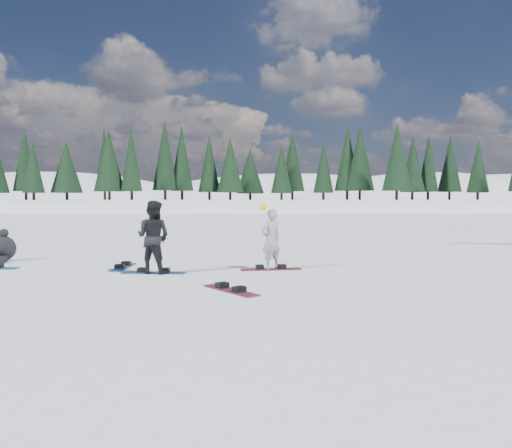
{
  "coord_description": "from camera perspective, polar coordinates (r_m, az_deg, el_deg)",
  "views": [
    {
      "loc": [
        0.23,
        -11.65,
        1.77
      ],
      "look_at": [
        0.51,
        1.18,
        1.1
      ],
      "focal_mm": 35.0,
      "sensor_mm": 36.0,
      "label": 1
    }
  ],
  "objects": [
    {
      "name": "snowboard_man",
      "position": [
        12.0,
        -11.62,
        -5.48
      ],
      "size": [
        1.52,
        0.39,
        0.03
      ],
      "primitive_type": "cube",
      "rotation": [
        0.0,
        0.0,
        -0.07
      ],
      "color": "#1A4E92",
      "rests_on": "ground"
    },
    {
      "name": "snowboarder_man",
      "position": [
        11.91,
        -11.66,
        -1.48
      ],
      "size": [
        1.0,
        0.89,
        1.71
      ],
      "primitive_type": "imported",
      "rotation": [
        0.0,
        0.0,
        2.8
      ],
      "color": "black",
      "rests_on": "ground"
    },
    {
      "name": "ground",
      "position": [
        11.78,
        -2.38,
        -5.65
      ],
      "size": [
        420.0,
        420.0,
        0.0
      ],
      "primitive_type": "plane",
      "color": "white",
      "rests_on": "ground"
    },
    {
      "name": "snowboard_woman",
      "position": [
        12.33,
        1.72,
        -5.2
      ],
      "size": [
        1.52,
        0.47,
        0.03
      ],
      "primitive_type": "cube",
      "rotation": [
        0.0,
        0.0,
        0.13
      ],
      "color": "maroon",
      "rests_on": "ground"
    },
    {
      "name": "alpine_backdrop",
      "position": [
        201.78,
        -4.66,
        -1.49
      ],
      "size": [
        412.5,
        227.0,
        53.2
      ],
      "color": "white",
      "rests_on": "ground"
    },
    {
      "name": "snowboarder_woman",
      "position": [
        12.24,
        1.71,
        -1.72
      ],
      "size": [
        0.65,
        0.61,
        1.64
      ],
      "rotation": [
        0.0,
        0.0,
        3.76
      ],
      "color": "#9A9B9F",
      "rests_on": "ground"
    },
    {
      "name": "seated_rider",
      "position": [
        15.68,
        -26.93,
        -2.53
      ],
      "size": [
        0.69,
        1.1,
        0.91
      ],
      "rotation": [
        0.0,
        0.0,
        0.09
      ],
      "color": "black",
      "rests_on": "ground"
    },
    {
      "name": "snowboard_loose_b",
      "position": [
        9.57,
        -2.94,
        -7.59
      ],
      "size": [
        1.12,
        1.37,
        0.03
      ],
      "primitive_type": "cube",
      "rotation": [
        0.0,
        0.0,
        -0.93
      ],
      "color": "maroon",
      "rests_on": "ground"
    },
    {
      "name": "snowboard_loose_a",
      "position": [
        13.12,
        -14.96,
        -4.8
      ],
      "size": [
        0.35,
        1.51,
        0.03
      ],
      "primitive_type": "cube",
      "rotation": [
        0.0,
        0.0,
        1.52
      ],
      "color": "navy",
      "rests_on": "ground"
    }
  ]
}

